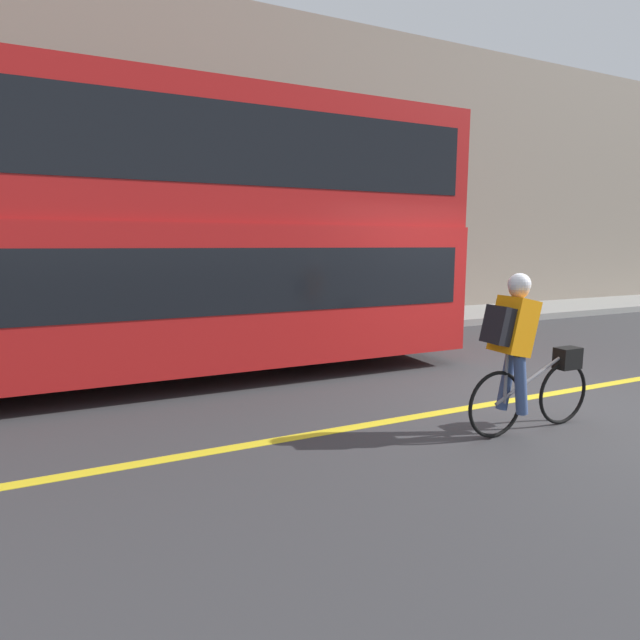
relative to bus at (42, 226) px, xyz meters
The scene contains 7 objects.
ground_plane 6.38m from the bus, 30.42° to the right, with size 80.00×80.00×0.00m, color #38383A.
road_center_line 6.31m from the bus, 29.25° to the right, with size 50.00×0.14×0.01m, color yellow.
sidewalk_curb 6.22m from the bus, 28.02° to the left, with size 60.00×2.16×0.16m.
building_facade 6.70m from the bus, 37.55° to the left, with size 60.00×0.30×7.02m.
bus is the anchor object (origin of this frame).
cyclist_on_bike 5.81m from the bus, 40.78° to the right, with size 1.58×0.32×1.60m.
street_sign_post 2.77m from the bus, 104.59° to the left, with size 0.36×0.09×2.72m.
Camera 1 is at (-4.65, -4.18, 1.86)m, focal length 28.00 mm.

